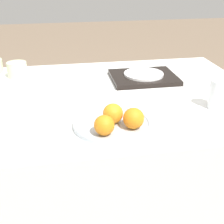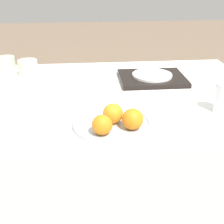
# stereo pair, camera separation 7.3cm
# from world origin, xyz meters

# --- Properties ---
(table) EXTENTS (1.22, 0.88, 0.72)m
(table) POSITION_xyz_m (0.00, 0.00, 0.36)
(table) COLOR white
(table) RESTS_ON ground_plane
(fruit_platter) EXTENTS (0.25, 0.25, 0.02)m
(fruit_platter) POSITION_xyz_m (-0.03, -0.26, 0.73)
(fruit_platter) COLOR #B2BCC6
(fruit_platter) RESTS_ON table
(orange_0) EXTENTS (0.07, 0.07, 0.07)m
(orange_0) POSITION_xyz_m (0.03, -0.31, 0.77)
(orange_0) COLOR orange
(orange_0) RESTS_ON fruit_platter
(orange_1) EXTENTS (0.06, 0.06, 0.06)m
(orange_1) POSITION_xyz_m (-0.02, -0.26, 0.77)
(orange_1) COLOR orange
(orange_1) RESTS_ON fruit_platter
(orange_2) EXTENTS (0.06, 0.06, 0.06)m
(orange_2) POSITION_xyz_m (-0.06, -0.33, 0.77)
(orange_2) COLOR orange
(orange_2) RESTS_ON fruit_platter
(water_glass) EXTENTS (0.06, 0.06, 0.11)m
(water_glass) POSITION_xyz_m (0.37, -0.19, 0.78)
(water_glass) COLOR silver
(water_glass) RESTS_ON table
(serving_tray) EXTENTS (0.29, 0.23, 0.02)m
(serving_tray) POSITION_xyz_m (0.19, 0.15, 0.73)
(serving_tray) COLOR black
(serving_tray) RESTS_ON table
(side_plate) EXTENTS (0.18, 0.18, 0.01)m
(side_plate) POSITION_xyz_m (0.19, 0.15, 0.75)
(side_plate) COLOR white
(side_plate) RESTS_ON serving_tray
(cup_2) EXTENTS (0.09, 0.09, 0.07)m
(cup_2) POSITION_xyz_m (-0.37, 0.28, 0.76)
(cup_2) COLOR beige
(cup_2) RESTS_ON table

